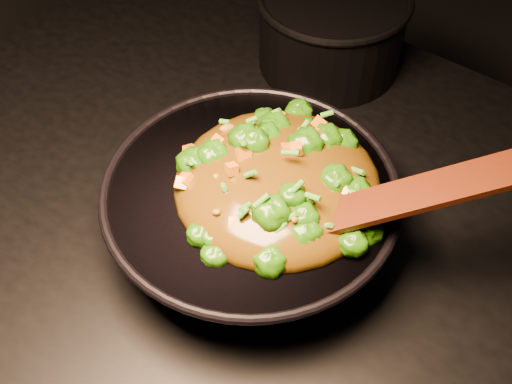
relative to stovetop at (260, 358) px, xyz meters
The scene contains 5 objects.
stovetop is the anchor object (origin of this frame).
wok 0.50m from the stovetop, 68.28° to the right, with size 0.35×0.35×0.10m, color black, non-canonical shape.
stir_fry 0.59m from the stovetop, 29.03° to the right, with size 0.25×0.25×0.09m, color #256207, non-canonical shape.
spatula 0.62m from the stovetop, ahead, with size 0.30×0.05×0.01m, color #3D1606.
back_pot 0.62m from the stovetop, 107.75° to the left, with size 0.23×0.23×0.13m, color black.
Camera 1 is at (0.33, -0.43, 1.58)m, focal length 45.00 mm.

